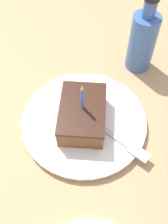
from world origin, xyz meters
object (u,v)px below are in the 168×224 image
object	(u,v)px
plate	(84,121)
fork	(116,138)
bottle	(142,41)
cake_slice	(82,114)

from	to	relation	value
plate	fork	distance (m)	0.09
bottle	cake_slice	bearing A→B (deg)	57.25
cake_slice	fork	distance (m)	0.09
cake_slice	bottle	xyz separation A→B (m)	(-0.13, -0.21, 0.04)
cake_slice	plate	bearing A→B (deg)	-115.44
fork	bottle	xyz separation A→B (m)	(-0.06, -0.25, 0.06)
cake_slice	bottle	distance (m)	0.25
plate	fork	bearing A→B (deg)	148.56
fork	cake_slice	bearing A→B (deg)	-26.83
plate	bottle	size ratio (longest dim) A/B	1.39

